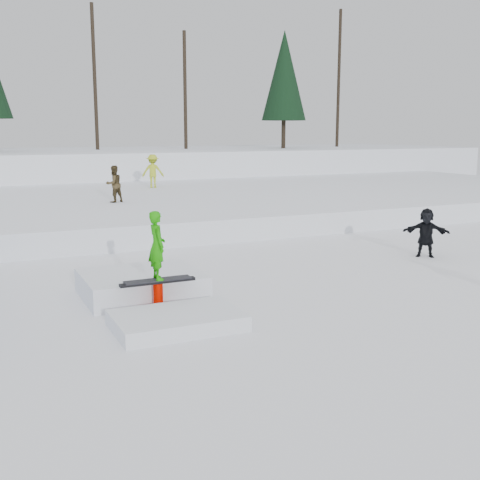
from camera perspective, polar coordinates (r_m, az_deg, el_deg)
name	(u,v)px	position (r m, az deg, el deg)	size (l,w,h in m)	color
ground	(258,308)	(12.87, 1.72, -6.46)	(120.00, 120.00, 0.00)	white
snow_berm	(54,169)	(41.46, -17.22, 6.45)	(60.00, 14.00, 2.40)	white
snow_midrise	(99,205)	(27.77, -13.18, 3.25)	(50.00, 18.00, 0.80)	white
treeline	(150,72)	(41.16, -8.50, 15.48)	(40.24, 4.22, 10.50)	black
walker_olive	(114,184)	(25.16, -11.87, 5.22)	(0.73, 0.57, 1.51)	#3D311A
walker_ygreen	(153,171)	(31.24, -8.26, 6.48)	(1.10, 0.63, 1.70)	#B0C223
spectator_dark	(426,233)	(18.66, 17.23, 0.67)	(1.35, 0.43, 1.45)	black
jib_rail_feature	(150,290)	(13.21, -8.50, -4.76)	(2.60, 4.40, 2.11)	white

